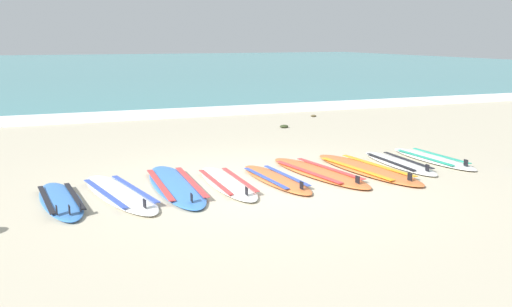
{
  "coord_description": "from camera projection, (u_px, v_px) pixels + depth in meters",
  "views": [
    {
      "loc": [
        -2.9,
        -7.36,
        2.16
      ],
      "look_at": [
        0.33,
        1.09,
        0.25
      ],
      "focal_mm": 38.46,
      "sensor_mm": 36.0,
      "label": 1
    }
  ],
  "objects": [
    {
      "name": "ground_plane",
      "position": [
        261.0,
        186.0,
        8.19
      ],
      "size": [
        80.0,
        80.0,
        0.0
      ],
      "primitive_type": "plane",
      "color": "#B7AD93"
    },
    {
      "name": "wave_foam_strip",
      "position": [
        157.0,
        114.0,
        15.52
      ],
      "size": [
        80.0,
        1.33,
        0.11
      ],
      "primitive_type": "cube",
      "color": "white",
      "rests_on": "ground"
    },
    {
      "name": "seaweed_clump_near_shoreline",
      "position": [
        313.0,
        116.0,
        15.33
      ],
      "size": [
        0.16,
        0.13,
        0.06
      ],
      "primitive_type": "ellipsoid",
      "color": "#4C4228",
      "rests_on": "ground"
    },
    {
      "name": "surfboard_0",
      "position": [
        61.0,
        200.0,
        7.32
      ],
      "size": [
        0.71,
        2.06,
        0.18
      ],
      "color": "#3875CC",
      "rests_on": "ground"
    },
    {
      "name": "surfboard_5",
      "position": [
        318.0,
        172.0,
        8.86
      ],
      "size": [
        1.01,
        2.49,
        0.18
      ],
      "color": "orange",
      "rests_on": "ground"
    },
    {
      "name": "surfboard_6",
      "position": [
        366.0,
        169.0,
        9.07
      ],
      "size": [
        0.96,
        2.61,
        0.18
      ],
      "color": "orange",
      "rests_on": "ground"
    },
    {
      "name": "surfboard_3",
      "position": [
        227.0,
        183.0,
        8.21
      ],
      "size": [
        0.55,
        2.15,
        0.18
      ],
      "color": "silver",
      "rests_on": "ground"
    },
    {
      "name": "surfboard_1",
      "position": [
        120.0,
        193.0,
        7.65
      ],
      "size": [
        1.09,
        2.45,
        0.18
      ],
      "color": "white",
      "rests_on": "ground"
    },
    {
      "name": "surfboard_2",
      "position": [
        176.0,
        185.0,
        8.08
      ],
      "size": [
        0.69,
        2.6,
        0.18
      ],
      "color": "#3875CC",
      "rests_on": "ground"
    },
    {
      "name": "surfboard_4",
      "position": [
        276.0,
        179.0,
        8.43
      ],
      "size": [
        0.67,
        2.04,
        0.18
      ],
      "color": "orange",
      "rests_on": "ground"
    },
    {
      "name": "sea",
      "position": [
        84.0,
        66.0,
        42.32
      ],
      "size": [
        80.0,
        60.0,
        0.1
      ],
      "primitive_type": "cube",
      "color": "teal",
      "rests_on": "ground"
    },
    {
      "name": "surfboard_7",
      "position": [
        399.0,
        163.0,
        9.51
      ],
      "size": [
        0.53,
        2.01,
        0.18
      ],
      "color": "white",
      "rests_on": "ground"
    },
    {
      "name": "surfboard_8",
      "position": [
        432.0,
        159.0,
        9.86
      ],
      "size": [
        0.62,
        2.07,
        0.18
      ],
      "color": "white",
      "rests_on": "ground"
    },
    {
      "name": "seaweed_clump_mid_sand",
      "position": [
        284.0,
        126.0,
        13.44
      ],
      "size": [
        0.22,
        0.17,
        0.08
      ],
      "primitive_type": "ellipsoid",
      "color": "#2D381E",
      "rests_on": "ground"
    }
  ]
}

